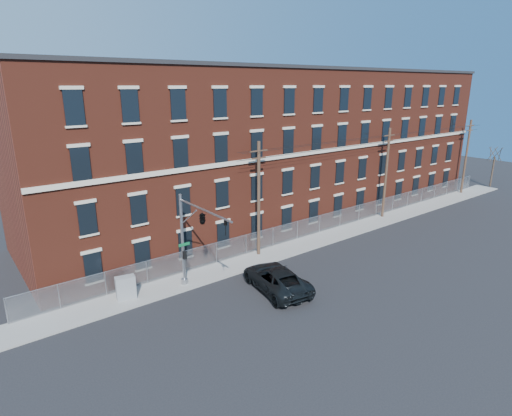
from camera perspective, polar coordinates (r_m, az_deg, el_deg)
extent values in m
plane|color=black|center=(32.45, 3.75, -10.31)|extent=(140.00, 140.00, 0.00)
cube|color=gray|center=(43.60, 11.26, -3.34)|extent=(65.00, 3.00, 0.12)
cube|color=#5F2316|center=(47.88, 3.61, 8.51)|extent=(55.00, 14.00, 16.00)
cube|color=black|center=(47.45, 3.80, 18.31)|extent=(55.30, 14.30, 0.30)
cube|color=beige|center=(42.84, 9.93, 7.77)|extent=(55.00, 0.18, 0.35)
cube|color=black|center=(31.98, -21.30, -7.55)|extent=(1.20, 0.10, 2.20)
cube|color=black|center=(30.76, -21.99, -1.39)|extent=(1.20, 0.10, 2.20)
cube|color=black|center=(29.90, -22.77, 5.56)|extent=(1.20, 0.10, 2.20)
cube|color=black|center=(29.51, -23.55, 12.42)|extent=(1.20, 0.10, 2.20)
cube|color=black|center=(33.04, -15.22, -6.19)|extent=(1.20, 0.10, 2.20)
cube|color=black|center=(31.86, -15.70, -0.20)|extent=(1.20, 0.10, 2.20)
cube|color=black|center=(31.03, -16.24, 6.54)|extent=(1.20, 0.10, 2.20)
cube|color=black|center=(30.65, -16.79, 13.17)|extent=(1.20, 0.10, 2.20)
cube|color=black|center=(34.46, -9.60, -4.87)|extent=(1.20, 0.10, 2.20)
cube|color=black|center=(33.33, -9.89, 0.91)|extent=(1.20, 0.10, 2.20)
cube|color=black|center=(32.53, -10.22, 7.37)|extent=(1.20, 0.10, 2.20)
cube|color=black|center=(32.18, -10.55, 13.71)|extent=(1.20, 0.10, 2.20)
cube|color=black|center=(36.19, -4.49, -3.62)|extent=(1.20, 0.10, 2.20)
cube|color=black|center=(35.12, -4.62, 1.90)|extent=(1.20, 0.10, 2.20)
cube|color=black|center=(34.36, -4.77, 8.04)|extent=(1.20, 0.10, 2.20)
cube|color=black|center=(34.03, -4.91, 14.05)|extent=(1.20, 0.10, 2.20)
cube|color=black|center=(38.20, 0.10, -2.48)|extent=(1.20, 0.10, 2.20)
cube|color=black|center=(37.19, 0.11, 2.78)|extent=(1.20, 0.10, 2.20)
cube|color=black|center=(36.47, 0.11, 8.59)|extent=(1.20, 0.10, 2.20)
cube|color=black|center=(36.16, 0.11, 14.25)|extent=(1.20, 0.10, 2.20)
cube|color=black|center=(40.44, 4.21, -1.44)|extent=(1.20, 0.10, 2.20)
cube|color=black|center=(39.49, 4.32, 3.54)|extent=(1.20, 0.10, 2.20)
cube|color=black|center=(38.82, 4.44, 9.02)|extent=(1.20, 0.10, 2.20)
cube|color=black|center=(38.52, 4.56, 14.33)|extent=(1.20, 0.10, 2.20)
cube|color=black|center=(42.88, 7.86, -0.50)|extent=(1.20, 0.10, 2.20)
cube|color=black|center=(41.98, 8.05, 4.20)|extent=(1.20, 0.10, 2.20)
cube|color=black|center=(41.35, 8.26, 9.35)|extent=(1.20, 0.10, 2.20)
cube|color=black|center=(41.07, 8.47, 14.34)|extent=(1.20, 0.10, 2.20)
cube|color=black|center=(45.48, 11.10, 0.33)|extent=(1.20, 0.10, 2.20)
cube|color=black|center=(44.64, 11.36, 4.77)|extent=(1.20, 0.10, 2.20)
cube|color=black|center=(44.04, 11.64, 9.62)|extent=(1.20, 0.10, 2.20)
cube|color=black|center=(43.78, 11.91, 14.30)|extent=(1.20, 0.10, 2.20)
cube|color=black|center=(48.22, 13.99, 1.07)|extent=(1.20, 0.10, 2.20)
cube|color=black|center=(47.43, 14.29, 5.26)|extent=(1.20, 0.10, 2.20)
cube|color=black|center=(46.87, 14.62, 9.82)|extent=(1.20, 0.10, 2.20)
cube|color=black|center=(46.62, 14.94, 14.21)|extent=(1.20, 0.10, 2.20)
cube|color=black|center=(51.08, 16.56, 1.72)|extent=(1.20, 0.10, 2.20)
cube|color=black|center=(50.33, 16.89, 5.69)|extent=(1.20, 0.10, 2.20)
cube|color=black|center=(49.81, 17.26, 9.98)|extent=(1.20, 0.10, 2.20)
cube|color=black|center=(49.57, 17.62, 14.11)|extent=(1.20, 0.10, 2.20)
cube|color=black|center=(54.04, 18.85, 2.31)|extent=(1.20, 0.10, 2.20)
cube|color=black|center=(53.33, 19.21, 6.06)|extent=(1.20, 0.10, 2.20)
cube|color=black|center=(52.83, 19.60, 10.11)|extent=(1.20, 0.10, 2.20)
cube|color=black|center=(52.62, 19.98, 13.99)|extent=(1.20, 0.10, 2.20)
cube|color=black|center=(57.08, 20.91, 2.82)|extent=(1.20, 0.10, 2.20)
cube|color=black|center=(56.41, 21.28, 6.38)|extent=(1.20, 0.10, 2.20)
cube|color=black|center=(55.94, 21.69, 10.20)|extent=(1.20, 0.10, 2.20)
cube|color=black|center=(55.73, 22.09, 13.87)|extent=(1.20, 0.10, 2.20)
cube|color=black|center=(60.19, 22.75, 3.28)|extent=(1.20, 0.10, 2.20)
cube|color=black|center=(59.55, 23.14, 6.65)|extent=(1.20, 0.10, 2.20)
cube|color=black|center=(59.11, 23.55, 10.28)|extent=(1.20, 0.10, 2.20)
cube|color=black|center=(58.91, 23.96, 13.75)|extent=(1.20, 0.10, 2.20)
cube|color=black|center=(63.35, 24.42, 3.70)|extent=(1.20, 0.10, 2.20)
cube|color=black|center=(62.75, 24.81, 6.90)|extent=(1.20, 0.10, 2.20)
cube|color=black|center=(62.33, 25.23, 10.34)|extent=(1.20, 0.10, 2.20)
cube|color=black|center=(62.14, 25.64, 13.62)|extent=(1.20, 0.10, 2.20)
cube|color=#A5A8AD|center=(44.10, 10.06, -1.73)|extent=(59.00, 0.02, 1.80)
cylinder|color=#9EA0A5|center=(43.83, 10.12, -0.61)|extent=(59.00, 0.04, 0.04)
cylinder|color=#9EA0A5|center=(31.05, -30.91, -12.01)|extent=(0.06, 0.06, 1.85)
cylinder|color=#9EA0A5|center=(31.39, -25.25, -10.87)|extent=(0.06, 0.06, 1.85)
cylinder|color=#9EA0A5|center=(32.03, -19.80, -9.67)|extent=(0.06, 0.06, 1.85)
cylinder|color=#9EA0A5|center=(32.95, -14.65, -8.45)|extent=(0.06, 0.06, 1.85)
cylinder|color=#9EA0A5|center=(34.13, -9.84, -7.24)|extent=(0.06, 0.06, 1.85)
cylinder|color=#9EA0A5|center=(35.54, -5.42, -6.07)|extent=(0.06, 0.06, 1.85)
cylinder|color=#9EA0A5|center=(37.16, -1.37, -4.97)|extent=(0.06, 0.06, 1.85)
cylinder|color=#9EA0A5|center=(38.96, 2.32, -3.95)|extent=(0.06, 0.06, 1.85)
cylinder|color=#9EA0A5|center=(40.92, 5.65, -3.00)|extent=(0.06, 0.06, 1.85)
cylinder|color=#9EA0A5|center=(43.01, 8.67, -2.13)|extent=(0.06, 0.06, 1.85)
cylinder|color=#9EA0A5|center=(45.22, 11.39, -1.35)|extent=(0.06, 0.06, 1.85)
cylinder|color=#9EA0A5|center=(47.53, 13.86, -0.63)|extent=(0.06, 0.06, 1.85)
cylinder|color=#9EA0A5|center=(49.92, 16.09, 0.02)|extent=(0.06, 0.06, 1.85)
cylinder|color=#9EA0A5|center=(52.39, 18.11, 0.61)|extent=(0.06, 0.06, 1.85)
cylinder|color=#9EA0A5|center=(54.93, 19.95, 1.14)|extent=(0.06, 0.06, 1.85)
cylinder|color=#9EA0A5|center=(57.52, 21.63, 1.63)|extent=(0.06, 0.06, 1.85)
cylinder|color=#9EA0A5|center=(60.16, 23.16, 2.07)|extent=(0.06, 0.06, 1.85)
cylinder|color=#9EA0A5|center=(62.84, 24.57, 2.48)|extent=(0.06, 0.06, 1.85)
cylinder|color=#9EA0A5|center=(65.56, 25.85, 2.85)|extent=(0.06, 0.06, 1.85)
cylinder|color=#9EA0A5|center=(68.31, 27.04, 3.19)|extent=(0.06, 0.06, 1.85)
cylinder|color=#9EA0A5|center=(31.28, -9.99, -4.35)|extent=(0.22, 0.22, 7.00)
cylinder|color=#9EA0A5|center=(32.59, -9.70, -9.78)|extent=(0.50, 0.50, 0.40)
cylinder|color=#9EA0A5|center=(27.59, -7.12, -0.26)|extent=(0.14, 6.50, 0.14)
cylinder|color=#9EA0A5|center=(29.59, -9.10, -1.21)|extent=(0.08, 2.18, 1.56)
cube|color=#0C592D|center=(31.28, -9.76, -4.92)|extent=(0.90, 0.03, 0.22)
cube|color=black|center=(31.48, -9.68, -6.35)|extent=(0.25, 0.25, 0.60)
imported|color=black|center=(25.70, -4.15, -2.73)|extent=(0.16, 0.20, 1.00)
imported|color=black|center=(27.96, -7.34, -1.22)|extent=(0.53, 2.48, 1.00)
cylinder|color=#4A3225|center=(35.84, 0.37, 1.13)|extent=(0.28, 0.28, 10.00)
cube|color=#4A3225|center=(34.96, 0.38, 7.78)|extent=(1.80, 0.12, 0.12)
cube|color=#4A3225|center=(35.06, 0.38, 6.81)|extent=(1.40, 0.12, 0.12)
cylinder|color=#4A3225|center=(48.76, 17.29, 4.51)|extent=(0.28, 0.28, 10.00)
cube|color=#4A3225|center=(48.12, 17.72, 9.40)|extent=(1.80, 0.12, 0.12)
cube|color=#4A3225|center=(48.19, 17.66, 8.70)|extent=(1.40, 0.12, 0.12)
cylinder|color=#4A3225|center=(64.18, 26.70, 6.23)|extent=(0.28, 0.28, 10.00)
cube|color=#4A3225|center=(63.70, 27.19, 9.94)|extent=(1.80, 0.12, 0.12)
cube|color=#4A3225|center=(63.75, 27.12, 9.40)|extent=(1.40, 0.12, 0.12)
cylinder|color=black|center=(47.95, 18.02, 9.35)|extent=(40.00, 0.02, 0.02)
cylinder|color=black|center=(48.29, 17.43, 9.45)|extent=(40.00, 0.02, 0.02)
cylinder|color=black|center=(48.19, 17.66, 8.70)|extent=(40.00, 0.02, 0.02)
cylinder|color=#3F3328|center=(70.64, 29.51, 4.32)|extent=(0.24, 0.24, 4.40)
cylinder|color=#3F3328|center=(70.78, 30.00, 6.42)|extent=(0.08, 1.44, 2.01)
cylinder|color=#3F3328|center=(70.70, 29.52, 6.48)|extent=(1.29, 0.79, 2.01)
cylinder|color=#3F3328|center=(70.15, 29.32, 6.44)|extent=(1.29, 0.79, 2.01)
cylinder|color=#3F3328|center=(69.68, 29.61, 6.35)|extent=(0.08, 1.44, 2.01)
cylinder|color=#3F3328|center=(69.76, 30.10, 6.29)|extent=(1.29, 0.79, 2.01)
cylinder|color=#3F3328|center=(70.31, 30.29, 6.32)|extent=(1.29, 0.79, 2.01)
imported|color=black|center=(31.22, 2.75, -9.59)|extent=(4.01, 6.84, 1.79)
cube|color=gray|center=(31.17, -17.32, -10.31)|extent=(1.43, 0.92, 1.66)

